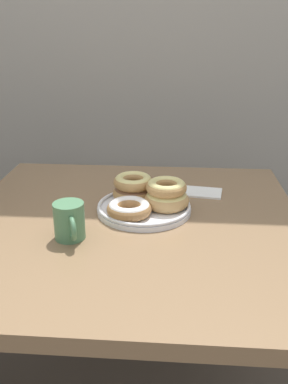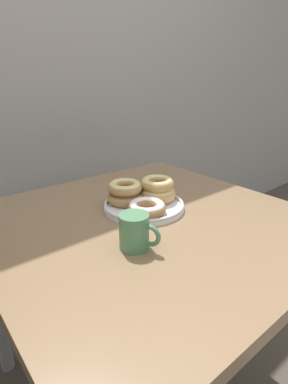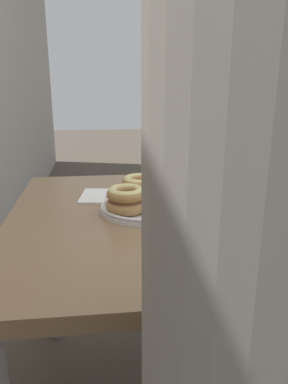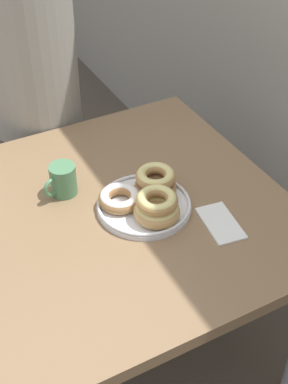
{
  "view_description": "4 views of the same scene",
  "coord_description": "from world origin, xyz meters",
  "px_view_note": "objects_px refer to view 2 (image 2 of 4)",
  "views": [
    {
      "loc": [
        0.12,
        -0.75,
        1.23
      ],
      "look_at": [
        0.04,
        0.36,
        0.78
      ],
      "focal_mm": 40.0,
      "sensor_mm": 36.0,
      "label": 1
    },
    {
      "loc": [
        -0.54,
        -0.35,
        1.14
      ],
      "look_at": [
        0.04,
        0.36,
        0.78
      ],
      "focal_mm": 28.0,
      "sensor_mm": 36.0,
      "label": 2
    },
    {
      "loc": [
        -1.04,
        0.48,
        1.12
      ],
      "look_at": [
        0.04,
        0.36,
        0.78
      ],
      "focal_mm": 35.0,
      "sensor_mm": 36.0,
      "label": 3
    },
    {
      "loc": [
        1.04,
        -0.18,
        1.72
      ],
      "look_at": [
        0.04,
        0.36,
        0.78
      ],
      "focal_mm": 50.0,
      "sensor_mm": 36.0,
      "label": 4
    }
  ],
  "objects_px": {
    "dining_table": "(148,240)",
    "donut_plate": "(144,197)",
    "coffee_mug": "(135,231)",
    "napkin": "(150,185)"
  },
  "relations": [
    {
      "from": "coffee_mug",
      "to": "napkin",
      "type": "relative_size",
      "value": 0.66
    },
    {
      "from": "dining_table",
      "to": "donut_plate",
      "type": "xyz_separation_m",
      "value": [
        0.04,
        0.07,
        0.12
      ]
    },
    {
      "from": "dining_table",
      "to": "napkin",
      "type": "bearing_deg",
      "value": 48.75
    },
    {
      "from": "dining_table",
      "to": "coffee_mug",
      "type": "height_order",
      "value": "coffee_mug"
    },
    {
      "from": "napkin",
      "to": "dining_table",
      "type": "bearing_deg",
      "value": -131.25
    },
    {
      "from": "donut_plate",
      "to": "coffee_mug",
      "type": "xyz_separation_m",
      "value": [
        -0.18,
        -0.18,
        0.01
      ]
    },
    {
      "from": "donut_plate",
      "to": "coffee_mug",
      "type": "height_order",
      "value": "coffee_mug"
    },
    {
      "from": "coffee_mug",
      "to": "napkin",
      "type": "xyz_separation_m",
      "value": [
        0.33,
        0.33,
        -0.05
      ]
    },
    {
      "from": "dining_table",
      "to": "donut_plate",
      "type": "height_order",
      "value": "donut_plate"
    },
    {
      "from": "donut_plate",
      "to": "coffee_mug",
      "type": "distance_m",
      "value": 0.26
    }
  ]
}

